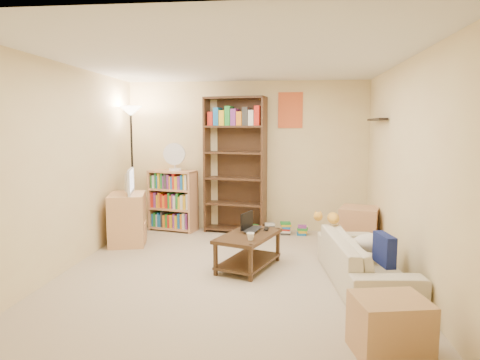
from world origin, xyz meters
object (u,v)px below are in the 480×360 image
object	(u,v)px
sofa	(364,261)
short_bookshelf	(173,201)
tv_stand	(127,219)
desk_fan	(175,157)
mug	(250,237)
side_table	(359,228)
end_cabinet	(390,326)
tabby_cat	(331,218)
laptop	(257,230)
television	(126,181)
tall_bookshelf	(235,162)
floor_lamp	(131,133)
coffee_table	(248,246)

from	to	relation	value
sofa	short_bookshelf	world-z (taller)	short_bookshelf
tv_stand	desk_fan	bearing A→B (deg)	43.41
mug	side_table	distance (m)	1.99
mug	end_cabinet	bearing A→B (deg)	-53.74
sofa	tabby_cat	world-z (taller)	tabby_cat
laptop	side_table	bearing A→B (deg)	-45.30
mug	tv_stand	distance (m)	2.30
sofa	television	bearing A→B (deg)	61.52
tall_bookshelf	short_bookshelf	xyz separation A→B (m)	(-1.06, 0.00, -0.67)
mug	tall_bookshelf	xyz separation A→B (m)	(-0.43, 2.10, 0.71)
laptop	side_table	size ratio (longest dim) A/B	0.70
tv_stand	side_table	distance (m)	3.42
desk_fan	side_table	bearing A→B (deg)	-13.89
laptop	desk_fan	world-z (taller)	desk_fan
tall_bookshelf	floor_lamp	bearing A→B (deg)	-158.52
sofa	short_bookshelf	xyz separation A→B (m)	(-2.77, 2.23, 0.25)
television	floor_lamp	size ratio (longest dim) A/B	0.31
television	tall_bookshelf	world-z (taller)	tall_bookshelf
laptop	end_cabinet	size ratio (longest dim) A/B	0.77
sofa	desk_fan	distance (m)	3.62
tall_bookshelf	floor_lamp	distance (m)	1.73
coffee_table	tabby_cat	bearing A→B (deg)	34.63
tabby_cat	tall_bookshelf	world-z (taller)	tall_bookshelf
television	short_bookshelf	size ratio (longest dim) A/B	0.63
tall_bookshelf	television	bearing A→B (deg)	-140.22
side_table	laptop	bearing A→B (deg)	-147.36
sofa	coffee_table	size ratio (longest dim) A/B	1.72
coffee_table	television	xyz separation A→B (m)	(-1.90, 0.94, 0.66)
tall_bookshelf	desk_fan	size ratio (longest dim) A/B	4.83
sofa	short_bookshelf	distance (m)	3.56
sofa	desk_fan	size ratio (longest dim) A/B	4.07
tv_stand	floor_lamp	xyz separation A→B (m)	(-0.10, 0.54, 1.27)
tv_stand	end_cabinet	xyz separation A→B (m)	(3.16, -2.86, -0.15)
laptop	tall_bookshelf	size ratio (longest dim) A/B	0.19
mug	coffee_table	bearing A→B (deg)	99.89
side_table	floor_lamp	bearing A→B (deg)	173.11
desk_fan	floor_lamp	distance (m)	0.79
mug	end_cabinet	distance (m)	2.05
mug	side_table	bearing A→B (deg)	42.40
tall_bookshelf	side_table	size ratio (longest dim) A/B	3.74
desk_fan	side_table	distance (m)	3.14
tall_bookshelf	coffee_table	bearing A→B (deg)	-68.58
coffee_table	side_table	world-z (taller)	side_table
short_bookshelf	floor_lamp	world-z (taller)	floor_lamp
short_bookshelf	desk_fan	world-z (taller)	desk_fan
tv_stand	television	distance (m)	0.56
laptop	short_bookshelf	xyz separation A→B (m)	(-1.53, 1.68, 0.07)
tv_stand	floor_lamp	size ratio (longest dim) A/B	0.37
desk_fan	coffee_table	bearing A→B (deg)	-52.05
desk_fan	laptop	bearing A→B (deg)	-47.79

